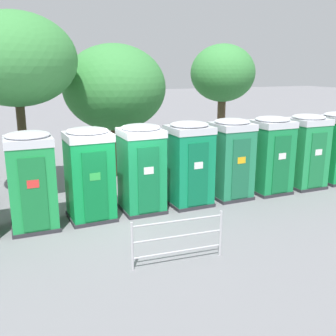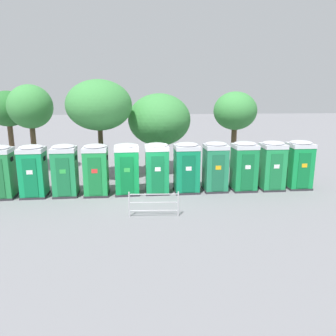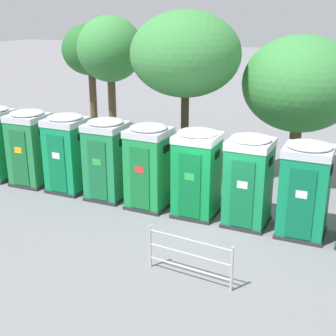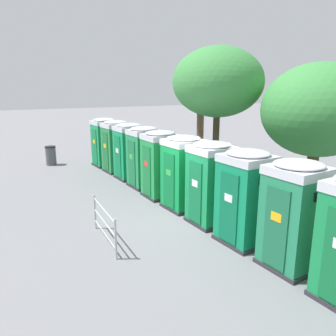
{
  "view_description": "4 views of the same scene",
  "coord_description": "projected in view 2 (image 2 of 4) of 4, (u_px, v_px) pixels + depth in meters",
  "views": [
    {
      "loc": [
        -2.72,
        -10.03,
        4.08
      ],
      "look_at": [
        1.57,
        0.28,
        1.2
      ],
      "focal_mm": 42.0,
      "sensor_mm": 36.0,
      "label": 1
    },
    {
      "loc": [
        -0.12,
        -15.67,
        4.99
      ],
      "look_at": [
        1.3,
        0.27,
        1.26
      ],
      "focal_mm": 35.0,
      "sensor_mm": 36.0,
      "label": 2
    },
    {
      "loc": [
        3.95,
        -11.35,
        5.7
      ],
      "look_at": [
        -1.66,
        0.22,
        1.28
      ],
      "focal_mm": 50.0,
      "sensor_mm": 36.0,
      "label": 3
    },
    {
      "loc": [
        8.32,
        -5.59,
        4.07
      ],
      "look_at": [
        -1.78,
        0.22,
        1.21
      ],
      "focal_mm": 35.0,
      "sensor_mm": 36.0,
      "label": 4
    }
  ],
  "objects": [
    {
      "name": "street_tree_1",
      "position": [
        99.0,
        105.0,
        17.86
      ],
      "size": [
        3.6,
        3.6,
        5.67
      ],
      "color": "#4C3826",
      "rests_on": "ground"
    },
    {
      "name": "portapotty_3",
      "position": [
        65.0,
        170.0,
        15.92
      ],
      "size": [
        1.21,
        1.24,
        2.54
      ],
      "color": "#2D2D33",
      "rests_on": "ground"
    },
    {
      "name": "street_tree_0",
      "position": [
        159.0,
        120.0,
        19.97
      ],
      "size": [
        3.8,
        3.8,
        4.91
      ],
      "color": "brown",
      "rests_on": "ground"
    },
    {
      "name": "event_barrier",
      "position": [
        154.0,
        203.0,
        13.33
      ],
      "size": [
        2.06,
        0.18,
        1.05
      ],
      "color": "#B7B7BC",
      "rests_on": "ground"
    },
    {
      "name": "street_tree_3",
      "position": [
        30.0,
        107.0,
        19.83
      ],
      "size": [
        2.67,
        2.67,
        5.44
      ],
      "color": "brown",
      "rests_on": "ground"
    },
    {
      "name": "portapotty_1",
      "position": [
        0.0,
        172.0,
        15.59
      ],
      "size": [
        1.25,
        1.26,
        2.54
      ],
      "color": "#2D2D33",
      "rests_on": "ground"
    },
    {
      "name": "portapotty_7",
      "position": [
        187.0,
        167.0,
        16.5
      ],
      "size": [
        1.28,
        1.24,
        2.54
      ],
      "color": "#2D2D33",
      "rests_on": "ground"
    },
    {
      "name": "portapotty_11",
      "position": [
        299.0,
        164.0,
        17.17
      ],
      "size": [
        1.21,
        1.21,
        2.54
      ],
      "color": "#2D2D33",
      "rests_on": "ground"
    },
    {
      "name": "street_tree_4",
      "position": [
        235.0,
        112.0,
        20.71
      ],
      "size": [
        2.72,
        2.72,
        5.02
      ],
      "color": "brown",
      "rests_on": "ground"
    },
    {
      "name": "portapotty_4",
      "position": [
        96.0,
        170.0,
        16.0
      ],
      "size": [
        1.18,
        1.21,
        2.54
      ],
      "color": "#2D2D33",
      "rests_on": "ground"
    },
    {
      "name": "street_tree_2",
      "position": [
        8.0,
        110.0,
        20.82
      ],
      "size": [
        2.53,
        2.53,
        5.07
      ],
      "color": "brown",
      "rests_on": "ground"
    },
    {
      "name": "portapotty_9",
      "position": [
        244.0,
        166.0,
        16.81
      ],
      "size": [
        1.22,
        1.22,
        2.54
      ],
      "color": "#2D2D33",
      "rests_on": "ground"
    },
    {
      "name": "portapotty_5",
      "position": [
        127.0,
        169.0,
        16.21
      ],
      "size": [
        1.25,
        1.25,
        2.54
      ],
      "color": "#2D2D33",
      "rests_on": "ground"
    },
    {
      "name": "portapotty_6",
      "position": [
        157.0,
        168.0,
        16.38
      ],
      "size": [
        1.19,
        1.21,
        2.54
      ],
      "color": "#2D2D33",
      "rests_on": "ground"
    },
    {
      "name": "portapotty_8",
      "position": [
        215.0,
        166.0,
        16.7
      ],
      "size": [
        1.2,
        1.23,
        2.54
      ],
      "color": "#2D2D33",
      "rests_on": "ground"
    },
    {
      "name": "portapotty_10",
      "position": [
        272.0,
        165.0,
        16.96
      ],
      "size": [
        1.18,
        1.21,
        2.54
      ],
      "color": "#2D2D33",
      "rests_on": "ground"
    },
    {
      "name": "ground_plane",
      "position": [
        143.0,
        194.0,
        16.35
      ],
      "size": [
        120.0,
        120.0,
        0.0
      ],
      "primitive_type": "plane",
      "color": "slate"
    },
    {
      "name": "portapotty_2",
      "position": [
        33.0,
        171.0,
        15.77
      ],
      "size": [
        1.22,
        1.23,
        2.54
      ],
      "color": "#2D2D33",
      "rests_on": "ground"
    }
  ]
}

